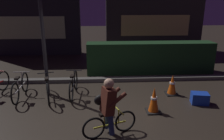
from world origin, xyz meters
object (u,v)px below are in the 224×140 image
parked_bike_left_mid (20,87)px  blue_crate (200,98)px  traffic_cone_far (172,85)px  traffic_cone_near (154,100)px  cyclist (108,107)px  parked_bike_center_left (47,88)px  parked_bike_center_right (74,85)px  street_post (44,50)px

parked_bike_left_mid → blue_crate: size_ratio=3.44×
traffic_cone_far → blue_crate: (0.55, -0.67, -0.15)m
traffic_cone_near → cyclist: bearing=-141.4°
traffic_cone_near → blue_crate: bearing=16.4°
traffic_cone_near → cyclist: size_ratio=0.52×
traffic_cone_far → blue_crate: traffic_cone_far is taller
parked_bike_center_left → parked_bike_center_right: 0.74m
blue_crate → parked_bike_center_right: bearing=167.6°
parked_bike_center_right → cyclist: (0.93, -2.10, 0.31)m
parked_bike_center_left → traffic_cone_far: 3.63m
parked_bike_center_right → traffic_cone_far: bearing=-89.8°
traffic_cone_near → parked_bike_center_right: bearing=151.1°
parked_bike_center_left → blue_crate: size_ratio=3.35×
parked_bike_left_mid → traffic_cone_far: parked_bike_left_mid is taller
traffic_cone_near → street_post: bearing=155.7°
cyclist → parked_bike_center_left: bearing=110.7°
street_post → traffic_cone_far: size_ratio=4.37×
cyclist → traffic_cone_near: bearing=18.5°
blue_crate → cyclist: cyclist is taller
blue_crate → traffic_cone_far: bearing=129.6°
street_post → traffic_cone_near: size_ratio=4.14×
traffic_cone_near → blue_crate: (1.36, 0.40, -0.17)m
traffic_cone_far → cyclist: size_ratio=0.50×
street_post → parked_bike_left_mid: street_post is taller
street_post → parked_bike_center_right: street_post is taller
street_post → parked_bike_center_left: street_post is taller
street_post → traffic_cone_near: 3.33m
street_post → cyclist: bearing=-52.6°
street_post → parked_bike_center_right: bearing=-10.3°
parked_bike_left_mid → parked_bike_center_right: bearing=-88.7°
street_post → cyclist: (1.71, -2.24, -0.72)m
traffic_cone_near → parked_bike_center_left: bearing=161.0°
parked_bike_center_right → parked_bike_left_mid: bearing=94.8°
traffic_cone_near → traffic_cone_far: (0.80, 1.07, -0.02)m
parked_bike_center_left → blue_crate: 4.22m
parked_bike_left_mid → parked_bike_center_left: 0.79m
parked_bike_center_left → parked_bike_center_right: same height
cyclist → blue_crate: bearing=7.7°
parked_bike_left_mid → parked_bike_center_left: bearing=-99.9°
blue_crate → parked_bike_center_left: bearing=172.2°
street_post → blue_crate: size_ratio=6.14×
street_post → cyclist: street_post is taller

